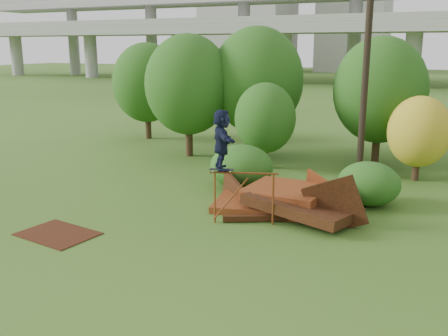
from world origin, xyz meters
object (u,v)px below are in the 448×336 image
at_px(skater, 222,140).
at_px(utility_pole, 367,56).
at_px(flat_plate, 58,234).
at_px(scrap_pile, 286,202).

xyz_separation_m(skater, utility_pole, (2.93, 7.64, 2.41)).
height_order(skater, flat_plate, skater).
relative_size(flat_plate, utility_pole, 0.22).
bearing_deg(scrap_pile, utility_pole, 77.03).
relative_size(scrap_pile, utility_pole, 0.56).
height_order(scrap_pile, flat_plate, scrap_pile).
relative_size(skater, utility_pole, 0.18).
xyz_separation_m(skater, flat_plate, (-4.04, -3.00, -2.69)).
distance_m(scrap_pile, utility_pole, 7.69).
distance_m(flat_plate, utility_pole, 13.71).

